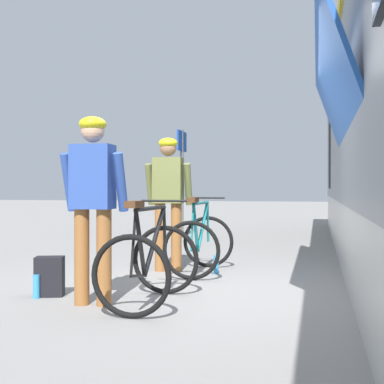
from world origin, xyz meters
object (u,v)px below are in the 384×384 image
Objects in this scene: cyclist_near_in_olive at (168,191)px; bicycle_far_black at (150,262)px; water_bottle_by_the_backpack at (36,286)px; cyclist_far_in_blue at (93,192)px; backpack_on_platform at (50,276)px; water_bottle_near_the_bikes at (216,265)px; bicycle_near_teal at (200,242)px; platform_sign_post at (182,165)px.

bicycle_far_black is at bearing -78.53° from cyclist_near_in_olive.
cyclist_near_in_olive reaches higher than water_bottle_by_the_backpack.
backpack_on_platform is (-0.60, 0.26, -0.85)m from cyclist_far_in_blue.
water_bottle_near_the_bikes is (0.78, 2.00, -0.93)m from cyclist_far_in_blue.
bicycle_near_teal is 0.35m from water_bottle_near_the_bikes.
platform_sign_post reaches higher than bicycle_near_teal.
backpack_on_platform is 6.40m from platform_sign_post.
bicycle_near_teal is (0.45, -0.06, -0.65)m from cyclist_near_in_olive.
cyclist_near_in_olive reaches higher than backpack_on_platform.
bicycle_near_teal is 4.58× the size of water_bottle_by_the_backpack.
cyclist_far_in_blue is 7.48× the size of water_bottle_by_the_backpack.
bicycle_far_black is at bearing -97.94° from water_bottle_near_the_bikes.
bicycle_near_teal is 2.10m from backpack_on_platform.
bicycle_far_black is (0.39, -1.93, -0.65)m from cyclist_near_in_olive.
platform_sign_post is at bearing 91.88° from water_bottle_by_the_backpack.
backpack_on_platform is at bearing 60.86° from water_bottle_by_the_backpack.
water_bottle_by_the_backpack is at bearing -123.76° from bicycle_near_teal.
bicycle_near_teal and bicycle_far_black have the same top height.
cyclist_near_in_olive reaches higher than water_bottle_near_the_bikes.
platform_sign_post reaches higher than water_bottle_by_the_backpack.
bicycle_near_teal is 4.89m from platform_sign_post.
backpack_on_platform is 2.21m from water_bottle_near_the_bikes.
platform_sign_post is (-1.40, 6.38, 1.22)m from bicycle_far_black.
cyclist_far_in_blue reaches higher than backpack_on_platform.
platform_sign_post is at bearing 102.74° from cyclist_near_in_olive.
cyclist_far_in_blue is 1.63× the size of bicycle_far_black.
bicycle_far_black is 4.58× the size of water_bottle_by_the_backpack.
platform_sign_post is at bearing 97.72° from cyclist_far_in_blue.
bicycle_far_black reaches higher than water_bottle_by_the_backpack.
bicycle_near_teal is (0.57, 1.99, -0.65)m from cyclist_far_in_blue.
water_bottle_near_the_bikes is 2.36m from water_bottle_by_the_backpack.
bicycle_far_black is 1.22m from water_bottle_by_the_backpack.
cyclist_near_in_olive is 1.63× the size of bicycle_near_teal.
backpack_on_platform is (-1.12, 0.15, -0.20)m from bicycle_far_black.
water_bottle_near_the_bikes is (1.38, 1.73, -0.08)m from backpack_on_platform.
water_bottle_near_the_bikes is at bearing 82.06° from bicycle_far_black.
platform_sign_post reaches higher than backpack_on_platform.
platform_sign_post is at bearing 74.50° from backpack_on_platform.
cyclist_near_in_olive is 0.73× the size of platform_sign_post.
bicycle_far_black is 0.45× the size of platform_sign_post.
cyclist_far_in_blue is 1.08m from backpack_on_platform.
cyclist_near_in_olive is 7.36× the size of water_bottle_near_the_bikes.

